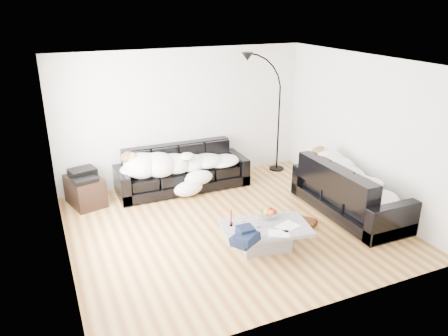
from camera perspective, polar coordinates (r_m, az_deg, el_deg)
name	(u,v)px	position (r m, az deg, el deg)	size (l,w,h in m)	color
ground	(231,226)	(7.14, 0.98, -7.56)	(5.00, 5.00, 0.00)	brown
wall_back	(184,116)	(8.63, -5.26, 6.74)	(5.00, 0.02, 2.60)	silver
wall_left	(57,175)	(6.07, -20.93, -0.81)	(0.02, 4.50, 2.60)	silver
wall_right	(363,131)	(7.95, 17.70, 4.59)	(0.02, 4.50, 2.60)	silver
ceiling	(233,62)	(6.32, 1.13, 13.62)	(5.00, 5.00, 0.00)	white
sofa_back	(182,169)	(8.39, -5.46, -0.08)	(2.50, 0.86, 0.82)	black
sofa_right	(350,189)	(7.68, 16.16, -2.64)	(2.18, 0.93, 0.88)	black
sleeper_back	(183,159)	(8.26, -5.41, 1.24)	(2.11, 0.73, 0.42)	white
sleeper_right	(352,178)	(7.60, 16.32, -1.21)	(1.87, 0.79, 0.46)	white
teal_cushion	(325,161)	(8.03, 13.02, 0.85)	(0.36, 0.30, 0.20)	#0D5B4D
coffee_table	(266,237)	(6.47, 5.45, -9.02)	(1.26, 0.73, 0.37)	#939699
fruit_bowl	(269,213)	(6.61, 5.96, -5.83)	(0.25, 0.25, 0.15)	white
wine_glass_a	(246,220)	(6.36, 2.87, -6.77)	(0.07, 0.07, 0.17)	white
wine_glass_b	(244,226)	(6.20, 2.59, -7.63)	(0.07, 0.07, 0.15)	white
wine_glass_c	(259,222)	(6.30, 4.56, -6.99)	(0.08, 0.08, 0.19)	white
candle_left	(231,219)	(6.32, 0.93, -6.67)	(0.04, 0.04, 0.22)	maroon
candle_right	(231,217)	(6.37, 0.96, -6.41)	(0.04, 0.04, 0.23)	maroon
newspaper_a	(288,226)	(6.41, 8.32, -7.52)	(0.31, 0.24, 0.01)	silver
newspaper_b	(279,233)	(6.21, 7.17, -8.46)	(0.29, 0.21, 0.01)	silver
navy_jacket	(245,232)	(5.87, 2.80, -8.33)	(0.37, 0.31, 0.18)	black
shoes	(306,224)	(7.21, 10.63, -7.14)	(0.47, 0.34, 0.11)	#472311
av_cabinet	(85,191)	(8.14, -17.67, -2.87)	(0.51, 0.74, 0.51)	black
stereo	(83,174)	(8.02, -17.92, -0.77)	(0.44, 0.34, 0.13)	black
floor_lamp	(279,120)	(9.19, 7.16, 6.27)	(0.80, 0.32, 2.20)	black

